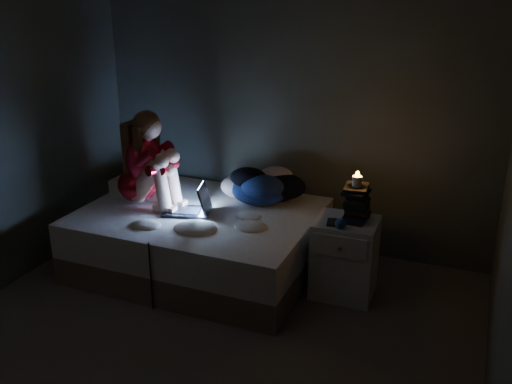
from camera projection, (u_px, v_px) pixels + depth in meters
The scene contains 12 objects.
floor at pixel (191, 354), 3.75m from camera, with size 3.60×3.80×0.02m, color #4E4744.
wall_back at pixel (291, 104), 4.95m from camera, with size 3.60×0.02×2.60m, color #34362B.
bed at pixel (200, 239), 4.79m from camera, with size 1.90×1.42×0.52m, color #B7B3A6, non-canonical shape.
pillow at pixel (142, 186), 5.07m from camera, with size 0.47×0.33×0.13m, color silver.
woman at pixel (136, 157), 4.71m from camera, with size 0.51×0.33×0.82m, color maroon, non-canonical shape.
laptop at pixel (185, 198), 4.61m from camera, with size 0.37×0.26×0.26m, color black, non-canonical shape.
clothes_pile at pixel (259, 184), 4.85m from camera, with size 0.53×0.42×0.32m, color #0C1448, non-canonical shape.
nightstand at pixel (345, 257), 4.37m from camera, with size 0.46×0.41×0.62m, color silver.
book_stack at pixel (356, 202), 4.22m from camera, with size 0.19×0.25×0.29m, color black, non-canonical shape.
candle at pixel (357, 178), 4.15m from camera, with size 0.07×0.07×0.08m, color beige.
phone at pixel (332, 222), 4.22m from camera, with size 0.07×0.14×0.01m, color black.
blue_orb at pixel (340, 224), 4.11m from camera, with size 0.08×0.08×0.08m, color navy.
Camera 1 is at (1.60, -2.74, 2.30)m, focal length 39.88 mm.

